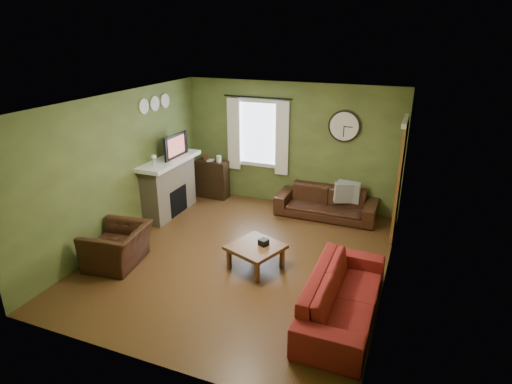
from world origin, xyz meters
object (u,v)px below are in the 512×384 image
at_px(sofa_red, 343,295).
at_px(armchair, 118,246).
at_px(coffee_table, 256,257).
at_px(sofa_brown, 326,203).
at_px(bookshelf, 212,179).

relative_size(sofa_red, armchair, 2.22).
bearing_deg(coffee_table, sofa_brown, 76.52).
distance_m(sofa_red, armchair, 3.64).
bearing_deg(sofa_brown, coffee_table, -103.48).
bearing_deg(sofa_brown, armchair, -130.99).
height_order(bookshelf, armchair, bookshelf).
xyz_separation_m(sofa_brown, coffee_table, (-0.58, -2.40, -0.09)).
height_order(sofa_brown, armchair, armchair).
bearing_deg(armchair, bookshelf, 170.57).
bearing_deg(sofa_red, sofa_brown, 16.90).
distance_m(bookshelf, coffee_table, 3.25).
bearing_deg(bookshelf, sofa_brown, -2.38).
distance_m(sofa_brown, sofa_red, 3.25).
bearing_deg(armchair, sofa_brown, 130.71).
distance_m(bookshelf, armchair, 3.21).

